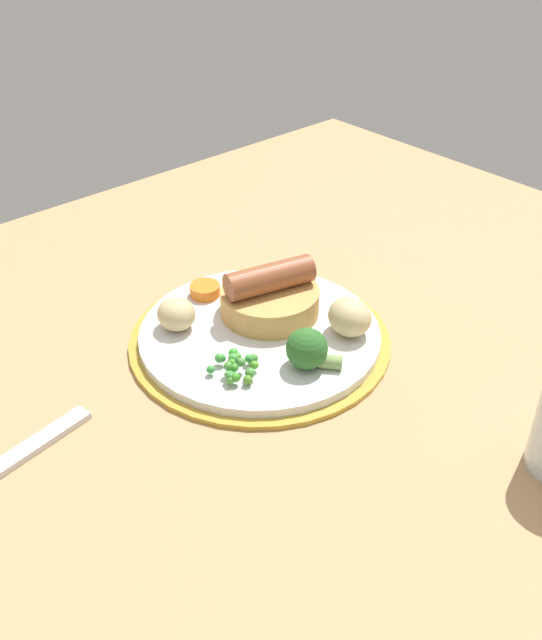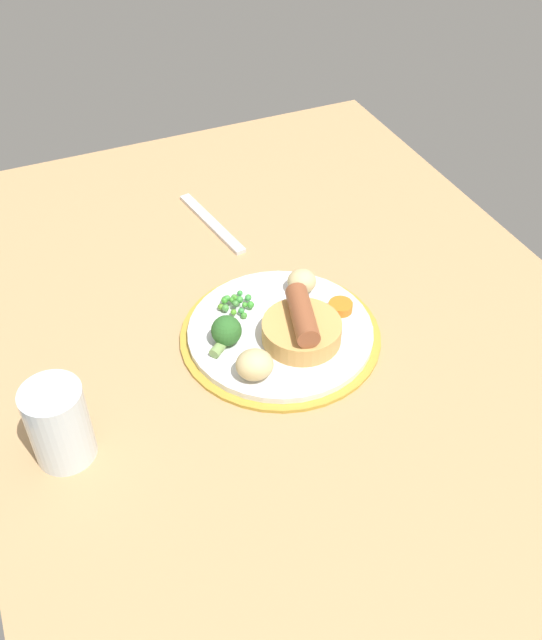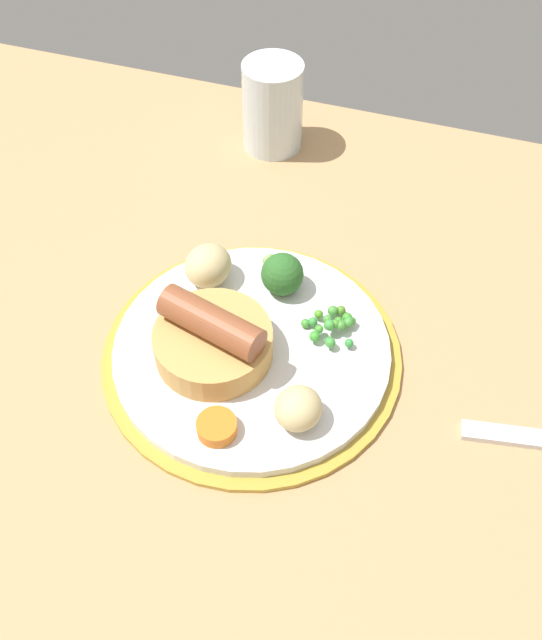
# 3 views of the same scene
# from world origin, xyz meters

# --- Properties ---
(dining_table) EXTENTS (1.10, 0.80, 0.03)m
(dining_table) POSITION_xyz_m (0.00, 0.00, 0.01)
(dining_table) COLOR tan
(dining_table) RESTS_ON ground
(dinner_plate) EXTENTS (0.26, 0.26, 0.01)m
(dinner_plate) POSITION_xyz_m (0.02, -0.02, 0.04)
(dinner_plate) COLOR #B79333
(dinner_plate) RESTS_ON dining_table
(sausage_pudding) EXTENTS (0.10, 0.10, 0.06)m
(sausage_pudding) POSITION_xyz_m (0.05, 0.00, 0.06)
(sausage_pudding) COLOR tan
(sausage_pudding) RESTS_ON dinner_plate
(pea_pile) EXTENTS (0.05, 0.05, 0.02)m
(pea_pile) POSITION_xyz_m (-0.04, -0.05, 0.05)
(pea_pile) COLOR #4D9A26
(pea_pile) RESTS_ON dinner_plate
(broccoli_floret_far) EXTENTS (0.05, 0.05, 0.04)m
(broccoli_floret_far) POSITION_xyz_m (0.01, -0.09, 0.06)
(broccoli_floret_far) COLOR #2D6628
(broccoli_floret_far) RESTS_ON dinner_plate
(potato_chunk_0) EXTENTS (0.04, 0.05, 0.03)m
(potato_chunk_0) POSITION_xyz_m (-0.04, 0.04, 0.06)
(potato_chunk_0) COLOR #CCB77F
(potato_chunk_0) RESTS_ON dinner_plate
(potato_chunk_1) EXTENTS (0.05, 0.05, 0.04)m
(potato_chunk_1) POSITION_xyz_m (0.08, -0.08, 0.06)
(potato_chunk_1) COLOR #CCB77F
(potato_chunk_1) RESTS_ON dinner_plate
(carrot_slice_1) EXTENTS (0.04, 0.04, 0.01)m
(carrot_slice_1) POSITION_xyz_m (0.02, 0.07, 0.05)
(carrot_slice_1) COLOR orange
(carrot_slice_1) RESTS_ON dinner_plate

